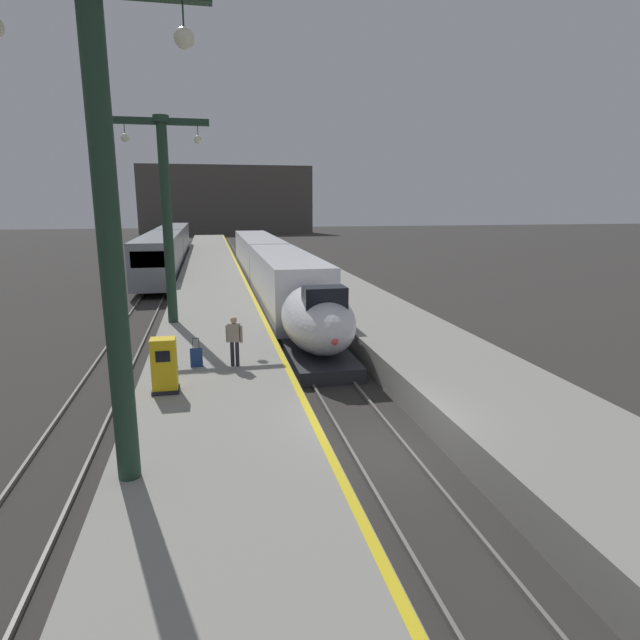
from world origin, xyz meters
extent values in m
plane|color=#33302D|center=(0.00, 0.00, 0.00)|extent=(260.00, 260.00, 0.00)
cube|color=gray|center=(-4.05, 24.75, 0.53)|extent=(4.80, 110.00, 1.05)
cube|color=gray|center=(4.05, 24.75, 0.53)|extent=(4.80, 110.00, 1.05)
cube|color=yellow|center=(-1.77, 24.75, 1.05)|extent=(0.20, 107.80, 0.01)
cube|color=slate|center=(-0.75, 27.50, 0.06)|extent=(0.08, 110.00, 0.12)
cube|color=slate|center=(0.75, 27.50, 0.06)|extent=(0.08, 110.00, 0.12)
cube|color=slate|center=(-8.85, 27.50, 0.06)|extent=(0.08, 110.00, 0.12)
cube|color=slate|center=(-7.35, 27.50, 0.06)|extent=(0.08, 110.00, 0.12)
ellipsoid|color=silver|center=(0.00, 8.19, 1.83)|extent=(2.78, 6.35, 2.56)
cube|color=#28282D|center=(0.00, 7.87, 0.28)|extent=(2.46, 5.40, 0.55)
cube|color=black|center=(0.00, 6.76, 2.90)|extent=(1.59, 1.00, 0.90)
sphere|color=#F24C4C|center=(0.00, 5.10, 1.68)|extent=(0.28, 0.28, 0.28)
cube|color=silver|center=(0.00, 17.10, 2.08)|extent=(2.90, 14.00, 3.05)
cube|color=black|center=(-1.42, 17.10, 2.62)|extent=(0.04, 11.90, 0.80)
cube|color=black|center=(1.42, 17.10, 2.62)|extent=(0.04, 11.90, 0.80)
cube|color=silver|center=(0.00, 17.10, 0.80)|extent=(2.92, 13.30, 0.24)
cube|color=black|center=(0.00, 12.62, 0.28)|extent=(2.03, 2.20, 0.56)
cube|color=black|center=(0.00, 21.58, 0.28)|extent=(2.03, 2.20, 0.56)
cube|color=silver|center=(0.00, 33.70, 2.08)|extent=(2.90, 18.00, 3.05)
cube|color=black|center=(-1.42, 33.70, 2.62)|extent=(0.04, 15.84, 0.80)
cube|color=black|center=(1.42, 33.70, 2.62)|extent=(0.04, 15.84, 0.80)
cube|color=black|center=(0.00, 27.58, 0.28)|extent=(2.03, 2.20, 0.56)
cube|color=black|center=(0.00, 39.82, 0.28)|extent=(2.03, 2.20, 0.56)
cube|color=gray|center=(-8.10, 33.00, 2.15)|extent=(2.85, 18.00, 3.30)
cube|color=black|center=(-8.10, 24.04, 2.75)|extent=(2.28, 0.08, 1.10)
cube|color=black|center=(-9.49, 33.00, 2.65)|extent=(0.04, 15.30, 0.90)
cube|color=black|center=(-6.71, 33.00, 2.65)|extent=(0.04, 15.30, 0.90)
cube|color=black|center=(-8.10, 27.24, 0.26)|extent=(2.00, 2.00, 0.52)
cube|color=black|center=(-8.10, 38.76, 0.26)|extent=(2.00, 2.00, 0.52)
cube|color=gray|center=(-8.10, 51.60, 2.15)|extent=(2.85, 18.00, 3.30)
cylinder|color=#1E3828|center=(-5.90, -1.96, 5.59)|extent=(0.44, 0.44, 9.08)
cylinder|color=#1E3828|center=(-4.40, -1.96, 9.53)|extent=(0.03, 0.03, 0.60)
sphere|color=#EFEACC|center=(-4.40, -1.96, 9.18)|extent=(0.36, 0.36, 0.36)
cylinder|color=#1E3828|center=(-5.90, 12.29, 5.53)|extent=(0.44, 0.44, 8.97)
cylinder|color=#1E3828|center=(-5.90, 12.29, 9.87)|extent=(0.68, 0.68, 0.30)
cube|color=#1E3828|center=(-5.90, 12.29, 9.77)|extent=(4.00, 0.24, 0.28)
cylinder|color=#1E3828|center=(-7.40, 12.29, 9.42)|extent=(0.03, 0.03, 0.60)
sphere|color=#EFEACC|center=(-7.40, 12.29, 9.07)|extent=(0.36, 0.36, 0.36)
cylinder|color=#1E3828|center=(-4.40, 12.29, 9.42)|extent=(0.03, 0.03, 0.60)
sphere|color=#EFEACC|center=(-4.40, 12.29, 9.07)|extent=(0.36, 0.36, 0.36)
cylinder|color=#23232D|center=(-3.38, 4.95, 1.48)|extent=(0.13, 0.13, 0.85)
cylinder|color=#23232D|center=(-3.54, 5.00, 1.48)|extent=(0.13, 0.13, 0.85)
cube|color=gray|center=(-3.46, 4.97, 2.21)|extent=(0.43, 0.33, 0.62)
cylinder|color=gray|center=(-3.23, 4.90, 2.16)|extent=(0.09, 0.09, 0.58)
cylinder|color=gray|center=(-3.69, 5.05, 2.16)|extent=(0.09, 0.09, 0.58)
sphere|color=tan|center=(-3.46, 4.97, 2.63)|extent=(0.22, 0.22, 0.22)
cube|color=navy|center=(-4.72, 5.20, 1.35)|extent=(0.40, 0.22, 0.60)
cylinder|color=#262628|center=(-4.82, 5.20, 1.83)|extent=(0.02, 0.02, 0.36)
cylinder|color=#262628|center=(-4.62, 5.20, 1.83)|extent=(0.02, 0.02, 0.36)
cube|color=#262628|center=(-4.72, 5.20, 2.02)|extent=(0.22, 0.03, 0.02)
cube|color=yellow|center=(-5.55, 2.88, 1.85)|extent=(0.70, 0.56, 1.60)
cube|color=black|center=(-5.55, 2.59, 2.20)|extent=(0.40, 0.02, 0.32)
cube|color=black|center=(-5.55, 2.88, 1.11)|extent=(0.76, 0.62, 0.12)
cube|color=#4C4742|center=(0.00, 102.00, 7.00)|extent=(36.00, 2.00, 14.00)
camera|label=1|loc=(-4.14, -12.12, 6.41)|focal=29.50mm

